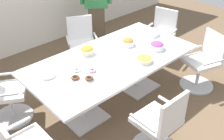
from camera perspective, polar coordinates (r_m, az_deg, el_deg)
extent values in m
cube|color=brown|center=(4.22, 0.00, -6.34)|extent=(10.00, 10.00, 0.01)
cube|color=silver|center=(3.80, 0.00, 2.28)|extent=(2.40, 1.20, 0.04)
cube|color=silver|center=(3.95, -5.97, -9.54)|extent=(0.56, 0.56, 0.02)
cylinder|color=silver|center=(3.72, -6.28, -5.47)|extent=(0.09, 0.09, 0.69)
cube|color=silver|center=(4.52, 5.14, -3.16)|extent=(0.56, 0.56, 0.02)
cylinder|color=silver|center=(4.32, 5.38, 0.67)|extent=(0.09, 0.09, 0.69)
cylinder|color=silver|center=(3.41, 8.86, -13.25)|extent=(0.05, 0.05, 0.41)
cube|color=white|center=(3.25, 9.21, -10.39)|extent=(0.47, 0.47, 0.06)
cube|color=white|center=(3.00, 12.68, -9.01)|extent=(0.44, 0.05, 0.42)
cube|color=silver|center=(3.02, 6.33, -10.92)|extent=(0.04, 0.37, 0.02)
cube|color=silver|center=(3.32, 12.16, -6.86)|extent=(0.04, 0.37, 0.02)
cylinder|color=silver|center=(4.72, 17.16, -2.97)|extent=(0.68, 0.68, 0.02)
cylinder|color=silver|center=(4.60, 17.59, -0.80)|extent=(0.05, 0.05, 0.41)
cube|color=white|center=(4.48, 18.08, 1.68)|extent=(0.58, 0.58, 0.06)
cube|color=white|center=(4.51, 20.64, 4.83)|extent=(0.18, 0.43, 0.42)
cube|color=silver|center=(4.28, 20.42, 1.48)|extent=(0.36, 0.14, 0.02)
cube|color=silver|center=(4.58, 16.41, 4.42)|extent=(0.36, 0.14, 0.02)
cylinder|color=silver|center=(5.37, 9.44, 2.83)|extent=(0.65, 0.65, 0.02)
cylinder|color=silver|center=(5.27, 9.65, 4.85)|extent=(0.05, 0.05, 0.41)
cube|color=white|center=(5.16, 9.89, 7.13)|extent=(0.55, 0.55, 0.06)
cube|color=white|center=(5.25, 11.14, 10.29)|extent=(0.14, 0.43, 0.42)
cube|color=silver|center=(5.03, 12.54, 7.63)|extent=(0.36, 0.11, 0.02)
cube|color=silver|center=(5.21, 7.56, 9.02)|extent=(0.36, 0.11, 0.02)
cylinder|color=silver|center=(5.00, -5.87, 0.67)|extent=(0.73, 0.73, 0.02)
cylinder|color=silver|center=(4.89, -6.01, 2.80)|extent=(0.05, 0.05, 0.41)
cube|color=white|center=(4.78, -6.17, 5.22)|extent=(0.62, 0.62, 0.06)
cube|color=white|center=(4.86, -6.78, 8.83)|extent=(0.41, 0.23, 0.42)
cube|color=silver|center=(4.76, -3.34, 6.89)|extent=(0.19, 0.34, 0.02)
cube|color=silver|center=(4.70, -9.21, 6.11)|extent=(0.19, 0.34, 0.02)
cylinder|color=silver|center=(4.16, -19.80, -9.11)|extent=(0.74, 0.74, 0.02)
cylinder|color=silver|center=(4.03, -20.37, -6.82)|extent=(0.05, 0.05, 0.41)
cube|color=white|center=(3.89, -21.02, -4.16)|extent=(0.63, 0.63, 0.06)
cube|color=silver|center=(4.02, -20.95, -0.73)|extent=(0.33, 0.22, 0.02)
cube|color=silver|center=(3.63, -21.83, -4.94)|extent=(0.33, 0.22, 0.02)
cube|color=white|center=(2.86, -21.83, -13.51)|extent=(0.04, 0.44, 0.42)
cube|color=silver|center=(3.16, -19.72, -10.84)|extent=(0.37, 0.03, 0.02)
cube|color=brown|center=(5.59, -3.20, 9.10)|extent=(0.37, 0.36, 0.82)
cylinder|color=beige|center=(3.88, -5.22, 3.88)|extent=(0.21, 0.21, 0.08)
ellipsoid|color=orange|center=(3.86, -5.25, 4.39)|extent=(0.18, 0.18, 0.07)
cylinder|color=white|center=(4.10, 3.34, 5.65)|extent=(0.19, 0.19, 0.08)
ellipsoid|color=#AD702D|center=(4.08, 3.35, 6.15)|extent=(0.17, 0.17, 0.07)
cylinder|color=beige|center=(3.71, 6.70, 2.11)|extent=(0.23, 0.23, 0.06)
ellipsoid|color=yellow|center=(3.70, 6.73, 2.50)|extent=(0.20, 0.20, 0.05)
cylinder|color=white|center=(4.05, 9.35, 4.84)|extent=(0.22, 0.22, 0.08)
ellipsoid|color=#9E3D8E|center=(4.03, 9.40, 5.33)|extent=(0.19, 0.19, 0.07)
cylinder|color=white|center=(3.43, -5.95, -1.05)|extent=(0.35, 0.35, 0.01)
torus|color=pink|center=(3.48, -4.16, -0.06)|extent=(0.11, 0.11, 0.03)
torus|color=white|center=(3.51, -7.35, 0.05)|extent=(0.11, 0.11, 0.03)
torus|color=brown|center=(3.36, -7.67, -1.58)|extent=(0.11, 0.11, 0.03)
torus|color=brown|center=(3.33, -4.79, -1.72)|extent=(0.11, 0.11, 0.03)
cylinder|color=white|center=(3.50, -13.26, -1.22)|extent=(0.20, 0.20, 0.01)
cylinder|color=silver|center=(3.49, -13.28, -1.14)|extent=(0.20, 0.20, 0.01)
cylinder|color=white|center=(3.49, -13.29, -1.06)|extent=(0.20, 0.20, 0.01)
cylinder|color=silver|center=(3.49, -13.30, -0.97)|extent=(0.20, 0.20, 0.01)
cylinder|color=white|center=(3.48, -13.31, -0.89)|extent=(0.20, 0.20, 0.01)
cube|color=white|center=(4.45, 8.42, 7.45)|extent=(0.19, 0.19, 0.06)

